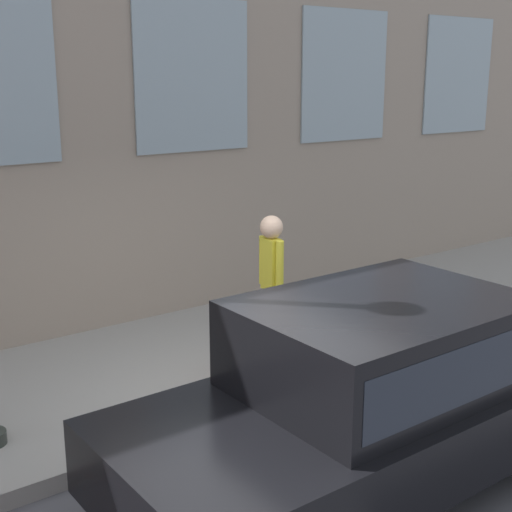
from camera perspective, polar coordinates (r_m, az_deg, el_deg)
name	(u,v)px	position (r m, az deg, el deg)	size (l,w,h in m)	color
ground_plane	(246,427)	(7.32, -0.85, -13.51)	(80.00, 80.00, 0.00)	#47474C
sidewalk	(168,369)	(8.46, -7.09, -8.98)	(3.09, 60.00, 0.17)	gray
building_facade	(87,23)	(9.31, -13.34, 17.66)	(0.33, 40.00, 8.01)	gray
fire_hydrant	(240,345)	(7.80, -1.32, -7.15)	(0.28, 0.40, 0.77)	red
person	(271,272)	(8.31, 1.23, -1.29)	(0.41, 0.27, 1.68)	#726651
parked_car_black_near	(379,386)	(6.11, 9.85, -10.19)	(1.89, 4.74, 1.65)	black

